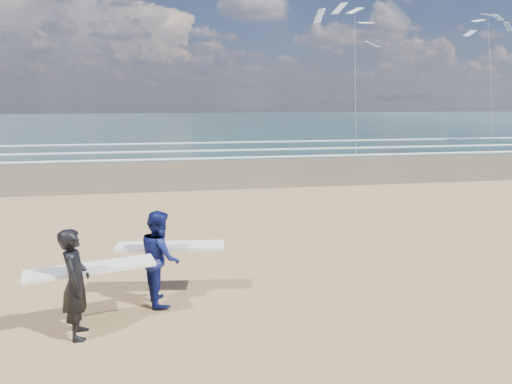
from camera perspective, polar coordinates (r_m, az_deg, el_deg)
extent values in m
cube|color=brown|center=(32.33, 25.53, 3.32)|extent=(220.00, 12.00, 0.01)
cube|color=#193739|center=(82.33, 3.29, 8.81)|extent=(220.00, 100.00, 0.02)
cube|color=white|center=(36.31, 21.20, 4.54)|extent=(220.00, 0.50, 0.05)
cube|color=white|center=(40.38, 17.79, 5.41)|extent=(220.00, 0.50, 0.05)
cube|color=white|center=(46.21, 14.07, 6.33)|extent=(220.00, 0.50, 0.05)
imported|color=black|center=(8.45, -21.62, -10.59)|extent=(0.53, 0.75, 1.93)
cube|color=white|center=(8.69, -19.92, -8.94)|extent=(2.26, 1.02, 0.07)
imported|color=#0E1550|center=(9.35, -11.90, -7.97)|extent=(0.87, 1.04, 1.90)
cube|color=white|center=(9.64, -10.66, -6.65)|extent=(2.25, 0.77, 0.07)
cube|color=slate|center=(34.08, 12.40, 4.64)|extent=(0.12, 0.12, 0.10)
cube|color=slate|center=(49.36, 27.54, 5.69)|extent=(0.12, 0.12, 0.10)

